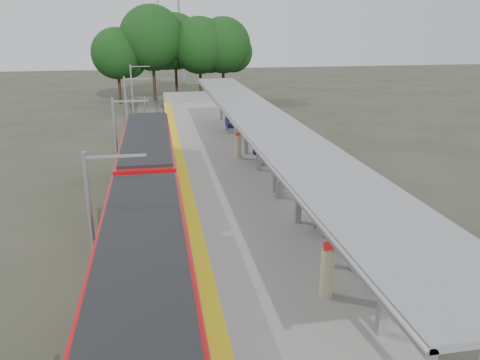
# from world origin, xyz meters

# --- Properties ---
(trackbed) EXTENTS (3.00, 70.00, 0.24)m
(trackbed) POSITION_xyz_m (-4.50, 20.00, 0.12)
(trackbed) COLOR #59544C
(trackbed) RESTS_ON ground
(platform) EXTENTS (6.00, 50.00, 1.00)m
(platform) POSITION_xyz_m (0.00, 20.00, 0.50)
(platform) COLOR gray
(platform) RESTS_ON ground
(tactile_strip) EXTENTS (0.60, 50.00, 0.02)m
(tactile_strip) POSITION_xyz_m (-2.55, 20.00, 1.01)
(tactile_strip) COLOR yellow
(tactile_strip) RESTS_ON platform
(end_fence) EXTENTS (6.00, 0.10, 1.20)m
(end_fence) POSITION_xyz_m (0.00, 44.95, 1.60)
(end_fence) COLOR #9EA0A5
(end_fence) RESTS_ON platform
(train) EXTENTS (2.74, 27.60, 3.62)m
(train) POSITION_xyz_m (-4.50, 10.54, 2.05)
(train) COLOR black
(train) RESTS_ON ground
(canopy) EXTENTS (3.27, 38.00, 3.66)m
(canopy) POSITION_xyz_m (1.61, 16.19, 4.20)
(canopy) COLOR #9EA0A5
(canopy) RESTS_ON platform
(tree_cluster) EXTENTS (19.64, 11.90, 11.80)m
(tree_cluster) POSITION_xyz_m (-1.04, 53.22, 7.13)
(tree_cluster) COLOR #382316
(tree_cluster) RESTS_ON ground
(catenary_masts) EXTENTS (2.08, 48.16, 5.40)m
(catenary_masts) POSITION_xyz_m (-6.22, 19.00, 2.91)
(catenary_masts) COLOR #9EA0A5
(catenary_masts) RESTS_ON ground
(bench_near) EXTENTS (0.57, 1.36, 0.90)m
(bench_near) POSITION_xyz_m (2.62, 8.81, 1.48)
(bench_near) COLOR #0D1045
(bench_near) RESTS_ON platform
(bench_mid) EXTENTS (0.88, 1.52, 1.00)m
(bench_mid) POSITION_xyz_m (2.45, 19.49, 1.52)
(bench_mid) COLOR #0D1045
(bench_mid) RESTS_ON platform
(bench_far) EXTENTS (0.53, 1.69, 1.15)m
(bench_far) POSITION_xyz_m (1.83, 28.77, 1.61)
(bench_far) COLOR #0D1045
(bench_far) RESTS_ON platform
(info_pillar_near) EXTENTS (0.44, 0.44, 1.94)m
(info_pillar_near) POSITION_xyz_m (1.16, 4.13, 1.84)
(info_pillar_near) COLOR beige
(info_pillar_near) RESTS_ON platform
(info_pillar_far) EXTENTS (0.39, 0.39, 1.74)m
(info_pillar_far) POSITION_xyz_m (1.25, 20.79, 1.75)
(info_pillar_far) COLOR beige
(info_pillar_far) RESTS_ON platform
(litter_bin) EXTENTS (0.56, 0.56, 0.86)m
(litter_bin) POSITION_xyz_m (2.01, 13.19, 1.43)
(litter_bin) COLOR #9EA0A5
(litter_bin) RESTS_ON platform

